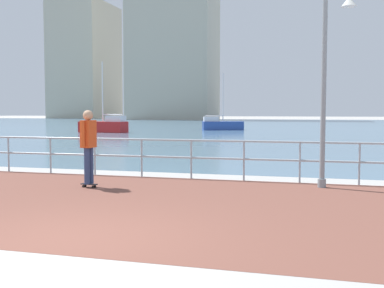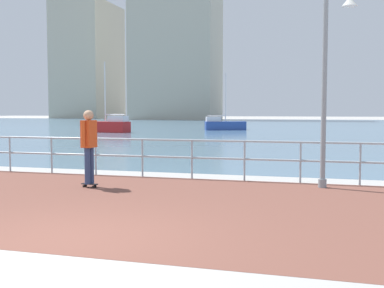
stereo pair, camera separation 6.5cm
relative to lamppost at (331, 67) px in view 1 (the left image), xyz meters
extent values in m
plane|color=#ADAAA5|center=(-3.50, 34.27, -2.81)|extent=(220.00, 220.00, 0.00)
cube|color=brown|center=(-3.50, -2.90, -2.80)|extent=(28.00, 6.91, 0.01)
cube|color=slate|center=(-3.50, 45.56, -2.80)|extent=(180.00, 88.00, 0.00)
cylinder|color=#9EADB7|center=(-9.10, 0.56, -2.30)|extent=(0.05, 0.05, 1.02)
cylinder|color=#9EADB7|center=(-7.70, 0.56, -2.30)|extent=(0.05, 0.05, 1.02)
cylinder|color=#9EADB7|center=(-6.30, 0.56, -2.30)|extent=(0.05, 0.05, 1.02)
cylinder|color=#9EADB7|center=(-4.90, 0.56, -2.30)|extent=(0.05, 0.05, 1.02)
cylinder|color=#9EADB7|center=(-3.50, 0.56, -2.30)|extent=(0.05, 0.05, 1.02)
cylinder|color=#9EADB7|center=(-2.10, 0.56, -2.30)|extent=(0.05, 0.05, 1.02)
cylinder|color=#9EADB7|center=(-0.70, 0.56, -2.30)|extent=(0.05, 0.05, 1.02)
cylinder|color=#9EADB7|center=(0.70, 0.56, -2.30)|extent=(0.05, 0.05, 1.02)
cylinder|color=#9EADB7|center=(-3.50, 0.56, -1.79)|extent=(25.20, 0.06, 0.06)
cylinder|color=#9EADB7|center=(-3.50, 0.56, -2.25)|extent=(25.20, 0.06, 0.06)
cylinder|color=gray|center=(-0.16, -0.04, -2.71)|extent=(0.19, 0.19, 0.20)
cylinder|color=gray|center=(-0.16, -0.04, -0.57)|extent=(0.12, 0.12, 4.48)
cone|color=silver|center=(0.36, 0.10, 1.47)|extent=(0.36, 0.36, 0.22)
cylinder|color=black|center=(-5.28, -1.47, -2.78)|extent=(0.06, 0.03, 0.06)
cylinder|color=black|center=(-5.28, -1.55, -2.78)|extent=(0.06, 0.03, 0.06)
cylinder|color=black|center=(-5.53, -1.45, -2.78)|extent=(0.06, 0.03, 0.06)
cylinder|color=black|center=(-5.54, -1.53, -2.78)|extent=(0.06, 0.03, 0.06)
cube|color=black|center=(-5.41, -1.50, -2.73)|extent=(0.41, 0.14, 0.02)
cylinder|color=navy|center=(-5.40, -1.42, -2.29)|extent=(0.14, 0.14, 0.85)
cylinder|color=navy|center=(-5.42, -1.58, -2.29)|extent=(0.14, 0.14, 0.85)
cube|color=#D84C1E|center=(-5.41, -1.50, -1.55)|extent=(0.27, 0.36, 0.63)
cylinder|color=#D84C1E|center=(-5.39, -1.27, -1.54)|extent=(0.10, 0.10, 0.60)
cylinder|color=#D84C1E|center=(-5.43, -1.73, -1.54)|extent=(0.10, 0.10, 0.60)
sphere|color=tan|center=(-5.41, -1.50, -1.12)|extent=(0.23, 0.23, 0.23)
cube|color=#284799|center=(-9.20, 32.10, -2.40)|extent=(3.92, 2.47, 0.80)
cube|color=silver|center=(-10.24, 31.69, -1.78)|extent=(1.56, 1.26, 0.45)
cylinder|color=silver|center=(-9.20, 32.10, 0.23)|extent=(0.09, 0.09, 4.47)
cylinder|color=silver|center=(-9.97, 31.80, -1.47)|extent=(1.59, 0.69, 0.07)
cube|color=#B21E1E|center=(-17.92, 24.90, -2.36)|extent=(4.32, 1.90, 0.89)
cube|color=silver|center=(-16.68, 24.72, -1.66)|extent=(1.62, 1.12, 0.50)
cylinder|color=silver|center=(-17.92, 24.90, 0.57)|extent=(0.10, 0.10, 4.96)
cylinder|color=silver|center=(-17.01, 24.77, -1.32)|extent=(1.87, 0.36, 0.08)
cube|color=#B2AD99|center=(-30.32, 83.26, 20.90)|extent=(17.20, 11.62, 47.41)
cube|color=#B2AD99|center=(-57.89, 97.41, 11.30)|extent=(12.53, 16.81, 28.22)
cube|color=gray|center=(-57.89, 97.41, 26.42)|extent=(5.01, 6.72, 2.00)
camera|label=1|loc=(-0.15, -11.52, -1.02)|focal=44.67mm
camera|label=2|loc=(-0.08, -11.50, -1.02)|focal=44.67mm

